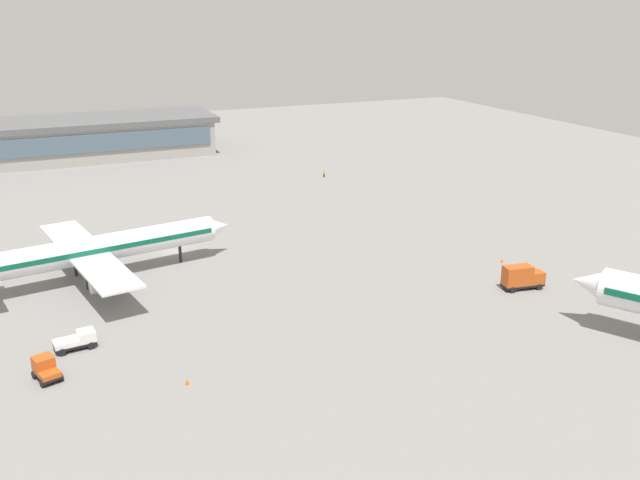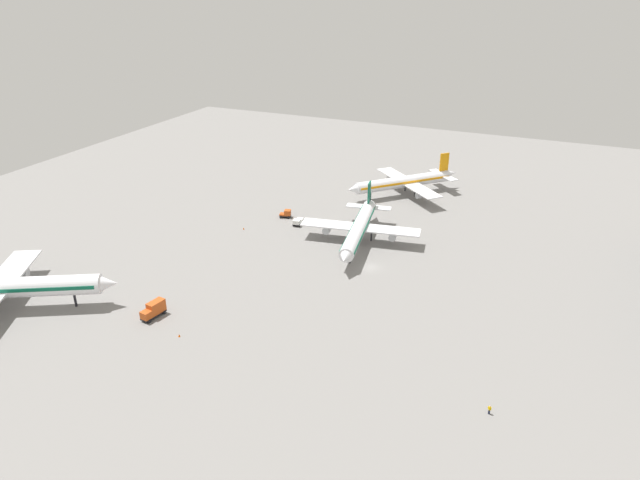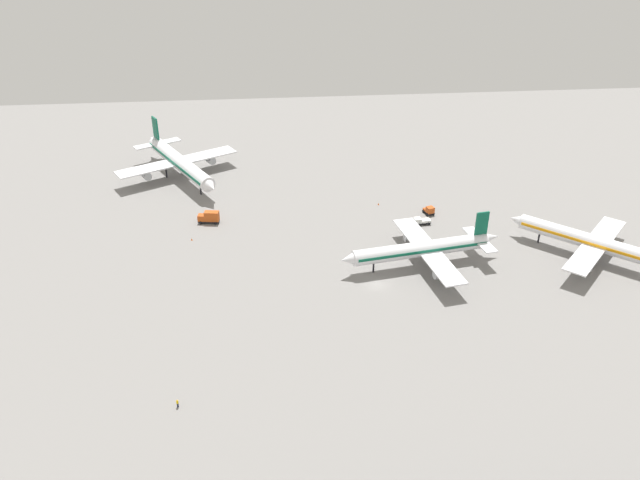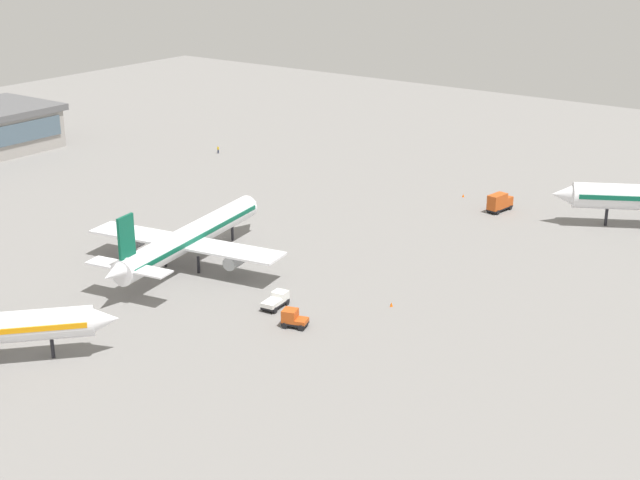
# 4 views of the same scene
# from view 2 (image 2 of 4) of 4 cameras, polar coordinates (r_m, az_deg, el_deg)

# --- Properties ---
(ground) EXTENTS (288.00, 288.00, 0.00)m
(ground) POSITION_cam_2_polar(r_m,az_deg,el_deg) (140.64, 5.04, -2.71)
(ground) COLOR gray
(airplane_at_gate) EXTENTS (39.70, 32.16, 12.12)m
(airplane_at_gate) POSITION_cam_2_polar(r_m,az_deg,el_deg) (151.21, 3.92, 1.22)
(airplane_at_gate) COLOR white
(airplane_at_gate) RESTS_ON ground
(airplane_taxiing) EXTENTS (35.98, 43.07, 14.36)m
(airplane_taxiing) POSITION_cam_2_polar(r_m,az_deg,el_deg) (137.79, -29.09, -4.18)
(airplane_taxiing) COLOR white
(airplane_taxiing) RESTS_ON ground
(airplane_distant) EXTENTS (32.28, 30.80, 12.23)m
(airplane_distant) POSITION_cam_2_polar(r_m,az_deg,el_deg) (187.49, 8.40, 5.75)
(airplane_distant) COLOR white
(airplane_distant) RESTS_ON ground
(pushback_tractor) EXTENTS (4.59, 2.64, 1.90)m
(pushback_tractor) POSITION_cam_2_polar(r_m,az_deg,el_deg) (163.71, -2.20, 1.85)
(pushback_tractor) COLOR black
(pushback_tractor) RESTS_ON ground
(catering_truck) EXTENTS (5.82, 2.90, 3.30)m
(catering_truck) POSITION_cam_2_polar(r_m,az_deg,el_deg) (124.72, -16.18, -6.65)
(catering_truck) COLOR black
(catering_truck) RESTS_ON ground
(baggage_tug) EXTENTS (3.01, 3.62, 2.30)m
(baggage_tug) POSITION_cam_2_polar(r_m,az_deg,el_deg) (168.90, -3.38, 2.63)
(baggage_tug) COLOR black
(baggage_tug) RESTS_ON ground
(ground_crew_worker) EXTENTS (0.45, 0.57, 1.67)m
(ground_crew_worker) POSITION_cam_2_polar(r_m,az_deg,el_deg) (100.52, 16.48, -15.86)
(ground_crew_worker) COLOR #1E2338
(ground_crew_worker) RESTS_ON ground
(safety_cone_near_gate) EXTENTS (0.44, 0.44, 0.60)m
(safety_cone_near_gate) POSITION_cam_2_polar(r_m,az_deg,el_deg) (162.16, -7.60, 1.15)
(safety_cone_near_gate) COLOR #EA590C
(safety_cone_near_gate) RESTS_ON ground
(safety_cone_mid_apron) EXTENTS (0.44, 0.44, 0.60)m
(safety_cone_mid_apron) POSITION_cam_2_polar(r_m,az_deg,el_deg) (117.72, -13.82, -9.19)
(safety_cone_mid_apron) COLOR #EA590C
(safety_cone_mid_apron) RESTS_ON ground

